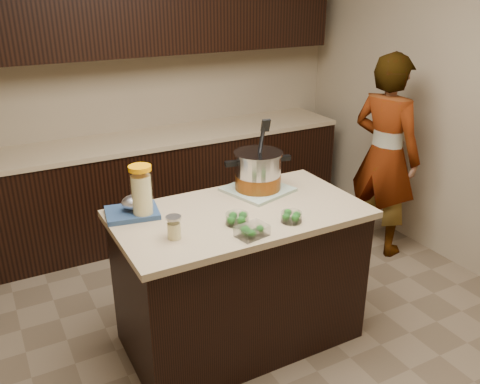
# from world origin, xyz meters

# --- Properties ---
(ground_plane) EXTENTS (4.00, 4.00, 0.00)m
(ground_plane) POSITION_xyz_m (0.00, 0.00, 0.00)
(ground_plane) COLOR brown
(ground_plane) RESTS_ON ground
(room_shell) EXTENTS (4.04, 4.04, 2.72)m
(room_shell) POSITION_xyz_m (0.00, 0.00, 1.71)
(room_shell) COLOR tan
(room_shell) RESTS_ON ground
(back_cabinets) EXTENTS (3.60, 0.63, 2.33)m
(back_cabinets) POSITION_xyz_m (0.00, 1.74, 0.94)
(back_cabinets) COLOR black
(back_cabinets) RESTS_ON ground
(island) EXTENTS (1.46, 0.81, 0.90)m
(island) POSITION_xyz_m (0.00, 0.00, 0.45)
(island) COLOR black
(island) RESTS_ON ground
(dish_towel) EXTENTS (0.45, 0.45, 0.02)m
(dish_towel) POSITION_xyz_m (0.24, 0.21, 0.91)
(dish_towel) COLOR #588362
(dish_towel) RESTS_ON island
(stock_pot) EXTENTS (0.43, 0.36, 0.44)m
(stock_pot) POSITION_xyz_m (0.24, 0.21, 1.02)
(stock_pot) COLOR #B7B7BC
(stock_pot) RESTS_ON dish_towel
(lemonade_pitcher) EXTENTS (0.15, 0.15, 0.31)m
(lemonade_pitcher) POSITION_xyz_m (-0.52, 0.18, 1.04)
(lemonade_pitcher) COLOR #E0D189
(lemonade_pitcher) RESTS_ON island
(mason_jar) EXTENTS (0.10, 0.10, 0.13)m
(mason_jar) POSITION_xyz_m (-0.46, -0.13, 0.96)
(mason_jar) COLOR #E0D189
(mason_jar) RESTS_ON island
(broccoli_tub_left) EXTENTS (0.15, 0.15, 0.06)m
(broccoli_tub_left) POSITION_xyz_m (-0.09, -0.14, 0.93)
(broccoli_tub_left) COLOR silver
(broccoli_tub_left) RESTS_ON island
(broccoli_tub_right) EXTENTS (0.15, 0.15, 0.06)m
(broccoli_tub_right) POSITION_xyz_m (0.18, -0.26, 0.93)
(broccoli_tub_right) COLOR silver
(broccoli_tub_right) RESTS_ON island
(broccoli_tub_rect) EXTENTS (0.18, 0.15, 0.06)m
(broccoli_tub_rect) POSITION_xyz_m (-0.09, -0.30, 0.93)
(broccoli_tub_rect) COLOR silver
(broccoli_tub_rect) RESTS_ON island
(blue_tray) EXTENTS (0.33, 0.28, 0.11)m
(blue_tray) POSITION_xyz_m (-0.56, 0.25, 0.94)
(blue_tray) COLOR navy
(blue_tray) RESTS_ON island
(person) EXTENTS (0.52, 0.68, 1.66)m
(person) POSITION_xyz_m (1.62, 0.52, 0.83)
(person) COLOR gray
(person) RESTS_ON ground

